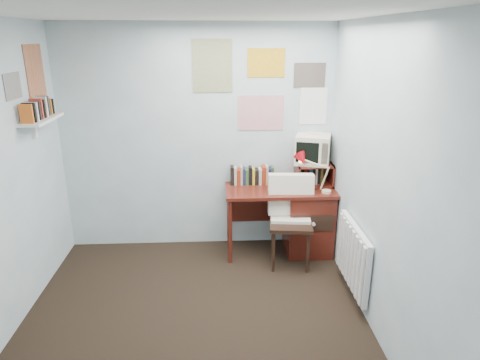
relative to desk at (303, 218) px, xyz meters
The scene contains 14 objects.
ground 1.93m from the desk, 128.37° to the right, with size 3.50×3.50×0.00m, color black.
back_wall 1.47m from the desk, 167.00° to the left, with size 3.00×0.02×2.50m, color silver.
right_wall 1.74m from the desk, 77.48° to the right, with size 0.02×3.50×2.50m, color silver.
ceiling 2.82m from the desk, 128.37° to the right, with size 3.00×3.50×0.02m, color white.
desk is the anchor object (origin of this frame).
desk_chair 0.37m from the desk, 122.53° to the right, with size 0.48×0.46×0.94m, color black.
desk_lamp 0.60m from the desk, 37.76° to the right, with size 0.26×0.22×0.37m, color #B40C16.
tv_riser 0.51m from the desk, 42.96° to the left, with size 0.40×0.30×0.25m, color #5A1D14.
crt_tv 0.79m from the desk, 53.33° to the left, with size 0.37×0.34×0.35m, color beige.
book_row 0.71m from the desk, 160.58° to the left, with size 0.60×0.14×0.22m, color #5A1D14.
radiator 0.97m from the desk, 72.76° to the right, with size 0.09×0.80×0.60m, color white.
wall_shelf 2.87m from the desk, behind, with size 0.20×0.62×0.24m, color white.
posters_back 1.54m from the desk, 150.72° to the left, with size 1.20×0.01×0.90m, color white.
posters_left 3.13m from the desk, behind, with size 0.01×0.70×0.60m, color white.
Camera 1 is at (0.23, -2.91, 2.36)m, focal length 32.00 mm.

